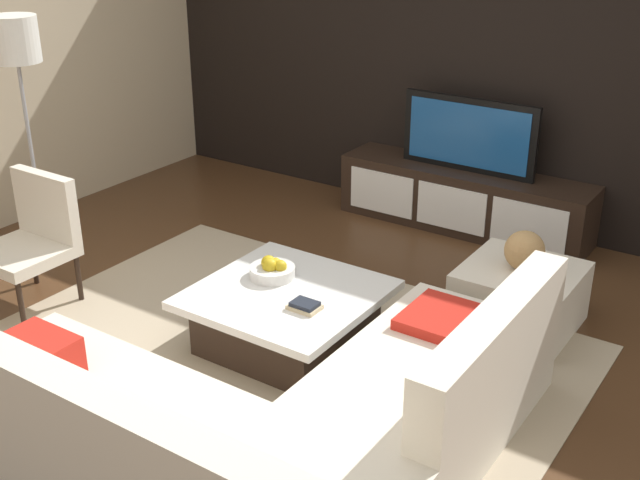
# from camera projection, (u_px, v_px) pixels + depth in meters

# --- Properties ---
(ground_plane) EXTENTS (14.00, 14.00, 0.00)m
(ground_plane) POSITION_uv_depth(u_px,v_px,m) (291.00, 358.00, 4.77)
(ground_plane) COLOR #4C301C
(feature_wall_back) EXTENTS (6.40, 0.12, 2.80)m
(feature_wall_back) POSITION_uv_depth(u_px,v_px,m) (491.00, 51.00, 6.25)
(feature_wall_back) COLOR black
(feature_wall_back) RESTS_ON ground
(area_rug) EXTENTS (3.43, 2.45, 0.01)m
(area_rug) POSITION_uv_depth(u_px,v_px,m) (278.00, 352.00, 4.82)
(area_rug) COLOR tan
(area_rug) RESTS_ON ground
(media_console) EXTENTS (2.07, 0.48, 0.50)m
(media_console) POSITION_uv_depth(u_px,v_px,m) (464.00, 199.00, 6.48)
(media_console) COLOR black
(media_console) RESTS_ON ground
(television) EXTENTS (1.11, 0.06, 0.59)m
(television) POSITION_uv_depth(u_px,v_px,m) (469.00, 135.00, 6.26)
(television) COLOR black
(television) RESTS_ON media_console
(sectional_couch) EXTENTS (2.37, 2.32, 0.80)m
(sectional_couch) POSITION_uv_depth(u_px,v_px,m) (267.00, 425.00, 3.73)
(sectional_couch) COLOR beige
(sectional_couch) RESTS_ON ground
(coffee_table) EXTENTS (1.04, 1.03, 0.38)m
(coffee_table) POSITION_uv_depth(u_px,v_px,m) (287.00, 317.00, 4.82)
(coffee_table) COLOR black
(coffee_table) RESTS_ON ground
(accent_chair_near) EXTENTS (0.55, 0.54, 0.87)m
(accent_chair_near) POSITION_uv_depth(u_px,v_px,m) (33.00, 233.00, 5.26)
(accent_chair_near) COLOR black
(accent_chair_near) RESTS_ON ground
(floor_lamp) EXTENTS (0.34, 0.34, 1.77)m
(floor_lamp) POSITION_uv_depth(u_px,v_px,m) (16.00, 54.00, 5.57)
(floor_lamp) COLOR #A5A5AA
(floor_lamp) RESTS_ON ground
(ottoman) EXTENTS (0.70, 0.70, 0.40)m
(ottoman) POSITION_uv_depth(u_px,v_px,m) (519.00, 297.00, 5.05)
(ottoman) COLOR beige
(ottoman) RESTS_ON ground
(fruit_bowl) EXTENTS (0.28, 0.28, 0.14)m
(fruit_bowl) POSITION_uv_depth(u_px,v_px,m) (272.00, 270.00, 4.89)
(fruit_bowl) COLOR silver
(fruit_bowl) RESTS_ON coffee_table
(decorative_ball) EXTENTS (0.25, 0.25, 0.25)m
(decorative_ball) POSITION_uv_depth(u_px,v_px,m) (525.00, 251.00, 4.92)
(decorative_ball) COLOR #AD8451
(decorative_ball) RESTS_ON ottoman
(book_stack) EXTENTS (0.18, 0.13, 0.05)m
(book_stack) POSITION_uv_depth(u_px,v_px,m) (305.00, 306.00, 4.53)
(book_stack) COLOR #CCB78C
(book_stack) RESTS_ON coffee_table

